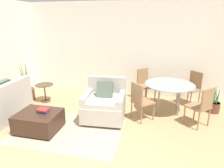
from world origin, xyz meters
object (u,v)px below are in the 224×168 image
object	(u,v)px
armchair	(104,104)
book_stack	(43,110)
dining_chair_near_right	(202,105)
tv_remote_primary	(39,109)
potted_plant	(27,91)
side_table	(45,89)
dining_table	(169,87)
potted_plant_small	(214,105)
ottoman	(39,121)
dining_chair_far_right	(193,86)
dining_chair_near_left	(140,99)
dining_chair_far_left	(145,82)

from	to	relation	value
armchair	book_stack	world-z (taller)	armchair
book_stack	dining_chair_near_right	distance (m)	3.33
tv_remote_primary	potted_plant	xyz separation A→B (m)	(-1.25, 1.30, -0.16)
side_table	dining_chair_near_right	xyz separation A→B (m)	(4.02, -0.50, 0.16)
dining_table	potted_plant_small	size ratio (longest dim) A/B	1.71
ottoman	dining_table	size ratio (longest dim) A/B	0.70
tv_remote_primary	side_table	bearing A→B (deg)	116.73
tv_remote_primary	dining_chair_far_right	xyz separation A→B (m)	(3.38, 2.08, 0.11)
dining_chair_near_left	potted_plant	bearing A→B (deg)	171.09
dining_table	dining_chair_near_right	distance (m)	0.93
armchair	dining_table	xyz separation A→B (m)	(1.46, 0.78, 0.29)
armchair	dining_table	size ratio (longest dim) A/B	0.81
dining_chair_far_right	potted_plant	bearing A→B (deg)	-170.38
potted_plant_small	dining_table	bearing A→B (deg)	-169.98
dining_chair_far_left	potted_plant_small	bearing A→B (deg)	-14.35
book_stack	potted_plant	size ratio (longest dim) A/B	0.21
ottoman	dining_chair_near_left	bearing A→B (deg)	25.02
tv_remote_primary	dining_chair_near_right	world-z (taller)	dining_chair_near_right
ottoman	dining_chair_far_right	bearing A→B (deg)	34.10
dining_table	armchair	bearing A→B (deg)	-152.00
dining_chair_near_right	dining_chair_far_left	world-z (taller)	same
tv_remote_primary	potted_plant_small	xyz separation A→B (m)	(3.85, 1.63, -0.23)
ottoman	potted_plant_small	xyz separation A→B (m)	(3.78, 1.79, -0.04)
potted_plant_small	dining_chair_near_left	bearing A→B (deg)	-154.39
dining_table	dining_chair_far_left	xyz separation A→B (m)	(-0.65, 0.65, -0.14)
dining_table	potted_plant_small	distance (m)	1.24
armchair	book_stack	size ratio (longest dim) A/B	3.91
book_stack	dining_table	size ratio (longest dim) A/B	0.21
book_stack	dining_chair_near_right	size ratio (longest dim) A/B	0.28
armchair	dining_table	bearing A→B (deg)	28.00
book_stack	ottoman	bearing A→B (deg)	-148.20
dining_chair_near_left	potted_plant_small	size ratio (longest dim) A/B	1.27
ottoman	potted_plant_small	distance (m)	4.18
dining_table	dining_chair_far_left	world-z (taller)	dining_chair_far_left
book_stack	dining_table	world-z (taller)	dining_table
dining_chair_near_left	dining_chair_far_right	xyz separation A→B (m)	(1.31, 1.31, 0.00)
ottoman	dining_chair_near_right	distance (m)	3.45
armchair	dining_chair_far_right	distance (m)	2.55
potted_plant_small	side_table	bearing A→B (deg)	-175.47
potted_plant	dining_chair_far_right	bearing A→B (deg)	9.62
dining_table	dining_chair_near_left	xyz separation A→B (m)	(-0.65, -0.65, -0.14)
ottoman	book_stack	bearing A→B (deg)	31.80
potted_plant	dining_chair_near_left	world-z (taller)	potted_plant
tv_remote_primary	potted_plant	bearing A→B (deg)	133.95
side_table	dining_table	world-z (taller)	dining_table
armchair	dining_chair_far_left	bearing A→B (deg)	60.58
ottoman	book_stack	distance (m)	0.25
book_stack	dining_table	distance (m)	2.99
book_stack	tv_remote_primary	size ratio (longest dim) A/B	1.57
side_table	dining_table	size ratio (longest dim) A/B	0.42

